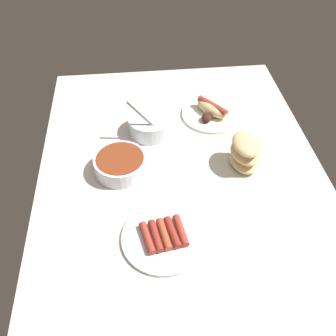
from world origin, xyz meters
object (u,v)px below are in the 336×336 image
object	(u,v)px
plate_hotdog_assembled	(212,112)
bowl_chili	(121,164)
plate_sausages	(164,236)
bread_stack	(246,153)
bowl_coleslaw	(150,124)

from	to	relation	value
plate_hotdog_assembled	bowl_chili	distance (cm)	41.90
plate_sausages	plate_hotdog_assembled	distance (cm)	56.37
bowl_chili	bread_stack	xyz separation A→B (cm)	(1.76, 38.99, 2.38)
bowl_coleslaw	plate_sausages	bearing A→B (deg)	0.61
bowl_coleslaw	bowl_chili	xyz separation A→B (cm)	(18.01, -10.54, -0.40)
bowl_coleslaw	plate_sausages	xyz separation A→B (cm)	(44.73, 0.48, -2.48)
bowl_chili	bread_stack	world-z (taller)	bread_stack
bowl_coleslaw	bread_stack	world-z (taller)	bowl_coleslaw
bowl_coleslaw	plate_sausages	size ratio (longest dim) A/B	0.67
bread_stack	bowl_coleslaw	bearing A→B (deg)	-124.80
bowl_coleslaw	plate_hotdog_assembled	world-z (taller)	bowl_coleslaw
bowl_chili	bread_stack	bearing A→B (deg)	87.42
bowl_chili	bread_stack	size ratio (longest dim) A/B	1.27
bread_stack	bowl_chili	bearing A→B (deg)	-92.58
plate_sausages	bowl_chili	distance (cm)	28.98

